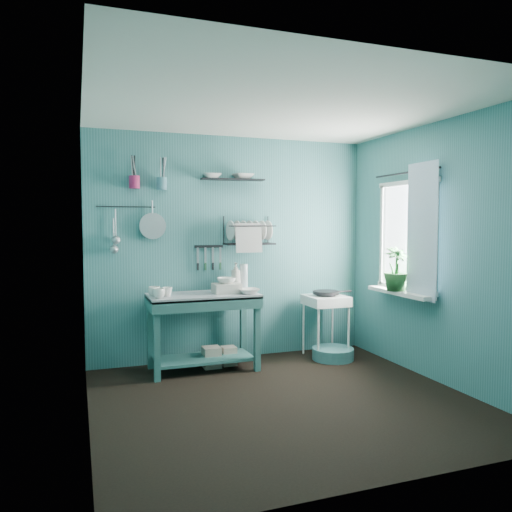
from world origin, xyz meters
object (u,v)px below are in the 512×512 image
object	(u,v)px
mug_mid	(167,292)
storage_tin_large	(211,357)
wash_tub	(227,288)
utensil_cup_magenta	(134,182)
mug_left	(159,293)
water_bottle	(244,276)
hotplate_stand	(326,326)
frying_pan	(326,292)
colander	(153,226)
floor_basin	(333,354)
mug_right	(154,291)
work_counter	(203,332)
storage_tin_small	(229,356)
potted_plant	(396,269)
dish_rack	(249,230)
utensil_cup_teal	(162,184)
soap_bottle	(236,276)

from	to	relation	value
mug_mid	storage_tin_large	xyz separation A→B (m)	(0.48, 0.11, -0.74)
wash_tub	storage_tin_large	world-z (taller)	wash_tub
wash_tub	utensil_cup_magenta	distance (m)	1.46
mug_left	water_bottle	bearing A→B (deg)	20.81
hotplate_stand	water_bottle	bearing A→B (deg)	176.02
frying_pan	colander	size ratio (longest dim) A/B	1.07
floor_basin	mug_right	bearing A→B (deg)	176.95
work_counter	wash_tub	size ratio (longest dim) A/B	4.03
frying_pan	storage_tin_small	distance (m)	1.32
frying_pan	storage_tin_small	size ratio (longest dim) A/B	1.50
mug_left	potted_plant	size ratio (longest dim) A/B	0.27
mug_mid	colander	world-z (taller)	colander
utensil_cup_magenta	dish_rack	bearing A→B (deg)	-2.31
work_counter	storage_tin_large	distance (m)	0.31
wash_tub	dish_rack	xyz separation A→B (m)	(0.34, 0.26, 0.60)
work_counter	storage_tin_small	distance (m)	0.43
wash_tub	water_bottle	bearing A→B (deg)	41.63
mug_left	wash_tub	world-z (taller)	wash_tub
work_counter	mug_mid	world-z (taller)	mug_mid
water_bottle	storage_tin_large	xyz separation A→B (m)	(-0.42, -0.17, -0.83)
frying_pan	colander	world-z (taller)	colander
mug_left	potted_plant	xyz separation A→B (m)	(2.37, -0.50, 0.21)
work_counter	storage_tin_small	world-z (taller)	work_counter
mug_mid	mug_right	xyz separation A→B (m)	(-0.12, 0.06, 0.00)
work_counter	mug_right	world-z (taller)	mug_right
wash_tub	mug_mid	bearing A→B (deg)	-176.37
wash_tub	hotplate_stand	size ratio (longest dim) A/B	0.40
utensil_cup_teal	storage_tin_small	world-z (taller)	utensil_cup_teal
work_counter	colander	distance (m)	1.24
mug_left	storage_tin_small	bearing A→B (deg)	17.10
wash_tub	floor_basin	world-z (taller)	wash_tub
mug_mid	utensil_cup_teal	bearing A→B (deg)	87.69
colander	hotplate_stand	bearing A→B (deg)	-8.46
utensil_cup_magenta	floor_basin	xyz separation A→B (m)	(2.12, -0.40, -1.89)
dish_rack	potted_plant	size ratio (longest dim) A/B	1.21
work_counter	wash_tub	xyz separation A→B (m)	(0.25, -0.02, 0.45)
mug_mid	wash_tub	bearing A→B (deg)	3.63
mug_left	soap_bottle	world-z (taller)	soap_bottle
storage_tin_small	soap_bottle	bearing A→B (deg)	45.00
dish_rack	floor_basin	distance (m)	1.68
work_counter	frying_pan	distance (m)	1.49
soap_bottle	utensil_cup_magenta	xyz separation A→B (m)	(-1.07, 0.09, 1.01)
mug_right	colander	size ratio (longest dim) A/B	0.44
mug_left	mug_mid	world-z (taller)	mug_left
mug_left	potted_plant	bearing A→B (deg)	-11.85
mug_left	utensil_cup_teal	distance (m)	1.20
mug_mid	work_counter	bearing A→B (deg)	8.97
mug_right	dish_rack	distance (m)	1.27
work_counter	utensil_cup_magenta	size ratio (longest dim) A/B	8.69
dish_rack	utensil_cup_magenta	world-z (taller)	utensil_cup_magenta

